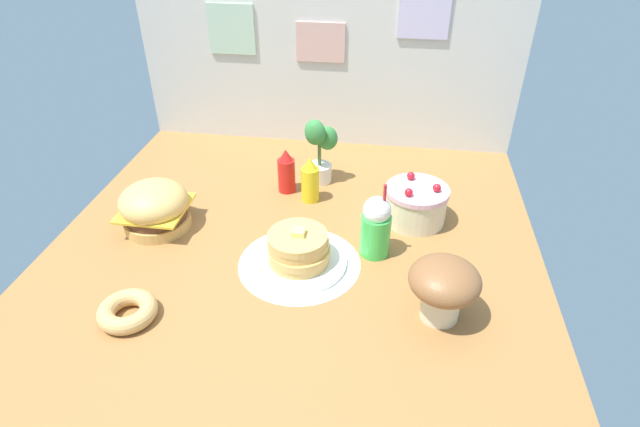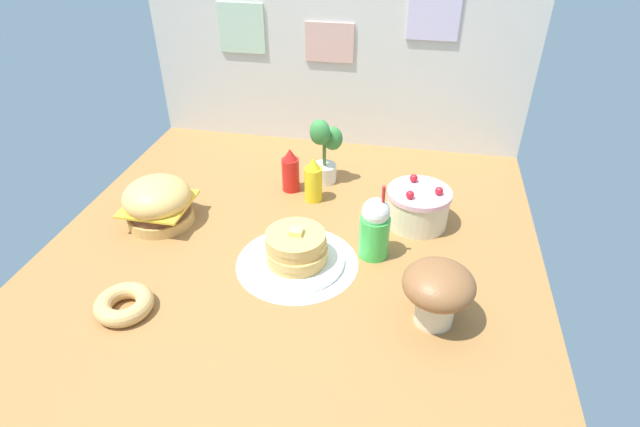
# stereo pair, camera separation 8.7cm
# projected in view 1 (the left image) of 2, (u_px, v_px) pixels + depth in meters

# --- Properties ---
(ground_plane) EXTENTS (2.00, 2.14, 0.02)m
(ground_plane) POSITION_uv_depth(u_px,v_px,m) (291.00, 257.00, 2.06)
(ground_plane) COLOR #9E6B38
(back_wall) EXTENTS (2.00, 0.04, 0.97)m
(back_wall) POSITION_uv_depth(u_px,v_px,m) (327.00, 55.00, 2.66)
(back_wall) COLOR beige
(back_wall) RESTS_ON ground_plane
(doily_mat) EXTENTS (0.48, 0.48, 0.00)m
(doily_mat) POSITION_uv_depth(u_px,v_px,m) (299.00, 263.00, 2.01)
(doily_mat) COLOR white
(doily_mat) RESTS_ON ground_plane
(burger) EXTENTS (0.29, 0.29, 0.21)m
(burger) POSITION_uv_depth(u_px,v_px,m) (155.00, 207.00, 2.17)
(burger) COLOR #DBA859
(burger) RESTS_ON ground_plane
(pancake_stack) EXTENTS (0.37, 0.37, 0.16)m
(pancake_stack) POSITION_uv_depth(u_px,v_px,m) (299.00, 251.00, 1.97)
(pancake_stack) COLOR white
(pancake_stack) RESTS_ON doily_mat
(layer_cake) EXTENTS (0.27, 0.27, 0.20)m
(layer_cake) POSITION_uv_depth(u_px,v_px,m) (416.00, 204.00, 2.21)
(layer_cake) COLOR beige
(layer_cake) RESTS_ON ground_plane
(ketchup_bottle) EXTENTS (0.08, 0.08, 0.22)m
(ketchup_bottle) POSITION_uv_depth(u_px,v_px,m) (286.00, 172.00, 2.41)
(ketchup_bottle) COLOR red
(ketchup_bottle) RESTS_ON ground_plane
(mustard_bottle) EXTENTS (0.08, 0.08, 0.22)m
(mustard_bottle) POSITION_uv_depth(u_px,v_px,m) (310.00, 181.00, 2.35)
(mustard_bottle) COLOR yellow
(mustard_bottle) RESTS_ON ground_plane
(cream_soda_cup) EXTENTS (0.12, 0.12, 0.33)m
(cream_soda_cup) POSITION_uv_depth(u_px,v_px,m) (376.00, 226.00, 2.00)
(cream_soda_cup) COLOR green
(cream_soda_cup) RESTS_ON ground_plane
(donut_pink_glaze) EXTENTS (0.20, 0.20, 0.06)m
(donut_pink_glaze) POSITION_uv_depth(u_px,v_px,m) (127.00, 311.00, 1.75)
(donut_pink_glaze) COLOR tan
(donut_pink_glaze) RESTS_ON ground_plane
(potted_plant) EXTENTS (0.16, 0.13, 0.33)m
(potted_plant) POSITION_uv_depth(u_px,v_px,m) (319.00, 148.00, 2.45)
(potted_plant) COLOR white
(potted_plant) RESTS_ON ground_plane
(mushroom_stool) EXTENTS (0.24, 0.24, 0.23)m
(mushroom_stool) POSITION_uv_depth(u_px,v_px,m) (444.00, 285.00, 1.69)
(mushroom_stool) COLOR beige
(mushroom_stool) RESTS_ON ground_plane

